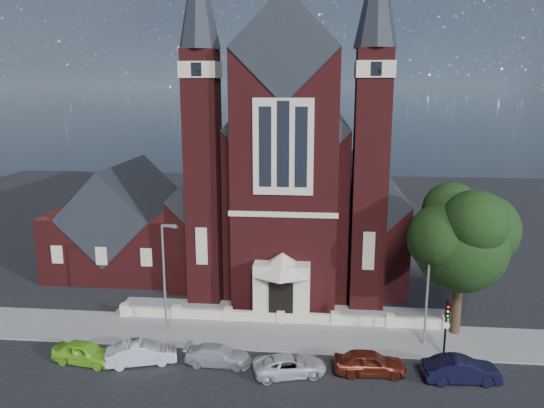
% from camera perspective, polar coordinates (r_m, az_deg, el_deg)
% --- Properties ---
extents(ground, '(120.00, 120.00, 0.00)m').
position_cam_1_polar(ground, '(48.36, 1.78, -8.42)').
color(ground, black).
rests_on(ground, ground).
extents(pavement_strip, '(60.00, 5.00, 0.12)m').
position_cam_1_polar(pavement_strip, '(38.76, 0.71, -13.94)').
color(pavement_strip, slate).
rests_on(pavement_strip, ground).
extents(forecourt_paving, '(26.00, 3.00, 0.14)m').
position_cam_1_polar(forecourt_paving, '(42.37, 1.18, -11.54)').
color(forecourt_paving, slate).
rests_on(forecourt_paving, ground).
extents(forecourt_wall, '(24.00, 0.40, 0.90)m').
position_cam_1_polar(forecourt_wall, '(40.56, 0.96, -12.69)').
color(forecourt_wall, beige).
rests_on(forecourt_wall, ground).
extents(church, '(20.01, 34.90, 29.20)m').
position_cam_1_polar(church, '(53.88, 2.40, 2.79)').
color(church, '#471213').
rests_on(church, ground).
extents(parish_hall, '(12.00, 12.20, 10.24)m').
position_cam_1_polar(parish_hall, '(53.34, -15.40, -2.35)').
color(parish_hall, '#471213').
rests_on(parish_hall, ground).
extents(street_tree, '(6.40, 6.60, 10.70)m').
position_cam_1_polar(street_tree, '(38.49, 19.98, -3.80)').
color(street_tree, black).
rests_on(street_tree, ground).
extents(street_lamp_left, '(1.16, 0.22, 8.09)m').
position_cam_1_polar(street_lamp_left, '(37.93, -11.42, -7.26)').
color(street_lamp_left, gray).
rests_on(street_lamp_left, ground).
extents(street_lamp_right, '(1.16, 0.22, 8.09)m').
position_cam_1_polar(street_lamp_right, '(37.07, 16.56, -8.02)').
color(street_lamp_right, gray).
rests_on(street_lamp_right, ground).
extents(traffic_signal, '(0.28, 0.42, 4.00)m').
position_cam_1_polar(traffic_signal, '(36.58, 18.26, -11.82)').
color(traffic_signal, black).
rests_on(traffic_signal, ground).
extents(car_lime_van, '(4.35, 2.29, 1.41)m').
position_cam_1_polar(car_lime_van, '(37.04, -19.53, -14.82)').
color(car_lime_van, '#7CCC28').
rests_on(car_lime_van, ground).
extents(car_silver_a, '(4.66, 2.81, 1.45)m').
position_cam_1_polar(car_silver_a, '(35.94, -13.87, -15.28)').
color(car_silver_a, '#AEB2B6').
rests_on(car_silver_a, ground).
extents(car_silver_b, '(4.33, 1.94, 1.23)m').
position_cam_1_polar(car_silver_b, '(35.09, -5.80, -15.88)').
color(car_silver_b, '#9EA2A5').
rests_on(car_silver_b, ground).
extents(car_white_suv, '(4.88, 3.20, 1.25)m').
position_cam_1_polar(car_white_suv, '(33.85, 1.91, -16.94)').
color(car_white_suv, silver).
rests_on(car_white_suv, ground).
extents(car_dark_red, '(4.47, 1.95, 1.50)m').
position_cam_1_polar(car_dark_red, '(34.38, 10.47, -16.43)').
color(car_dark_red, '#4F170D').
rests_on(car_dark_red, ground).
extents(car_navy, '(4.62, 1.93, 1.49)m').
position_cam_1_polar(car_navy, '(35.01, 19.71, -16.44)').
color(car_navy, black).
rests_on(car_navy, ground).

